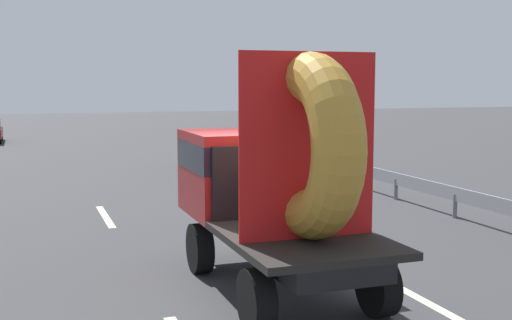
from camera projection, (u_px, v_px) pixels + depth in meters
ground_plane at (280, 285)px, 10.09m from camera, size 120.00×120.00×0.00m
flatbed_truck at (272, 177)px, 9.87m from camera, size 2.02×4.47×3.47m
distant_sedan at (230, 149)px, 23.78m from camera, size 1.69×3.95×1.29m
guardrail at (424, 187)px, 16.22m from camera, size 0.10×10.13×0.71m
lane_dash_left_far at (105, 216)px, 15.22m from camera, size 0.16×2.61×0.01m
lane_dash_right_near at (452, 316)px, 8.73m from camera, size 0.16×2.89×0.01m
lane_dash_right_far at (262, 213)px, 15.58m from camera, size 0.16×2.30×0.01m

